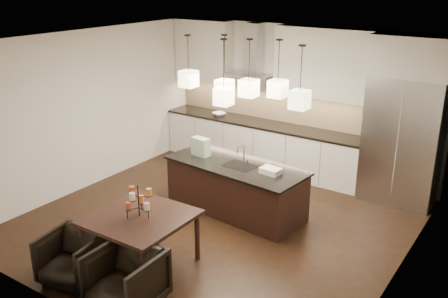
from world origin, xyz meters
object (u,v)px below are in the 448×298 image
Objects in this scene: armchair_left at (73,257)px; armchair_right at (126,279)px; dining_table at (141,241)px; island_body at (236,189)px; refrigerator at (403,141)px.

armchair_left is 0.92× the size of armchair_right.
dining_table is at bearing 119.20° from armchair_right.
island_body is 2.06m from dining_table.
dining_table is (-2.22, -3.96, -0.71)m from refrigerator.
armchair_right is (0.28, -2.78, -0.04)m from island_body.
armchair_right is at bearing -59.51° from dining_table.
island_body is at bearing 66.33° from armchair_left.
refrigerator is 2.76× the size of armchair_right.
armchair_left is 0.92m from armchair_right.
armchair_left is at bearing -97.40° from island_body.
island_body is 3.12× the size of armchair_left.
armchair_left is (-0.48, -0.74, -0.04)m from dining_table.
armchair_left is at bearing 178.71° from armchair_right.
island_body is 1.83× the size of dining_table.
armchair_left is at bearing -119.85° from refrigerator.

